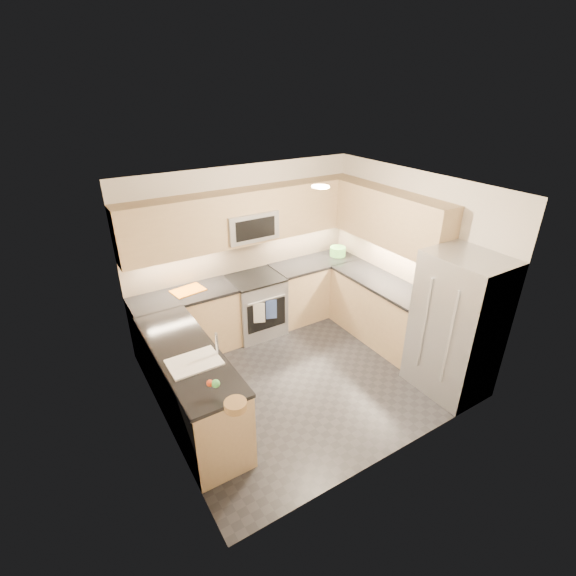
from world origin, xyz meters
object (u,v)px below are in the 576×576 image
(fruit_basket, at_px, (236,405))
(refrigerator, at_px, (457,326))
(cutting_board, at_px, (188,290))
(microwave, at_px, (249,225))
(gas_range, at_px, (256,306))
(utensil_bowl, at_px, (338,251))

(fruit_basket, bearing_deg, refrigerator, -1.55)
(cutting_board, bearing_deg, microwave, 2.60)
(refrigerator, distance_m, fruit_basket, 2.87)
(gas_range, bearing_deg, microwave, 90.00)
(utensil_bowl, height_order, fruit_basket, utensil_bowl)
(gas_range, relative_size, utensil_bowl, 3.53)
(gas_range, distance_m, utensil_bowl, 1.65)
(gas_range, distance_m, microwave, 1.25)
(refrigerator, xyz_separation_m, cutting_board, (-2.44, 2.50, 0.05))
(gas_range, relative_size, cutting_board, 2.13)
(gas_range, xyz_separation_m, refrigerator, (1.45, -2.43, 0.45))
(utensil_bowl, height_order, cutting_board, utensil_bowl)
(gas_range, relative_size, fruit_basket, 4.46)
(gas_range, xyz_separation_m, cutting_board, (-0.99, 0.08, 0.49))
(microwave, distance_m, refrigerator, 3.04)
(cutting_board, bearing_deg, fruit_basket, -100.02)
(refrigerator, height_order, fruit_basket, refrigerator)
(refrigerator, bearing_deg, microwave, 119.62)
(gas_range, height_order, utensil_bowl, utensil_bowl)
(refrigerator, height_order, utensil_bowl, refrigerator)
(utensil_bowl, bearing_deg, refrigerator, -92.30)
(microwave, relative_size, utensil_bowl, 2.95)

